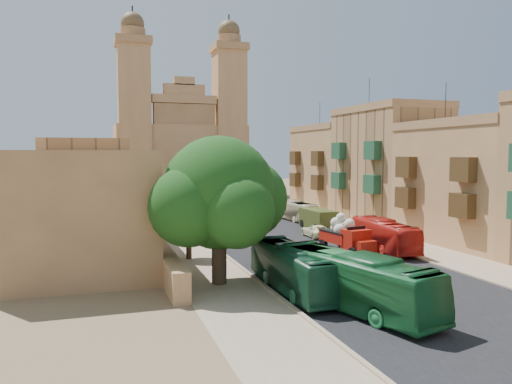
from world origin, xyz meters
TOP-DOWN VIEW (x-y plane):
  - ground at (0.00, 0.00)m, footprint 260.00×260.00m
  - road_surface at (0.00, 30.00)m, footprint 14.00×140.00m
  - sidewalk_east at (9.50, 30.00)m, footprint 5.00×140.00m
  - sidewalk_west at (-9.50, 30.00)m, footprint 5.00×140.00m
  - kerb_east at (7.00, 30.00)m, footprint 0.25×140.00m
  - kerb_west at (-7.00, 30.00)m, footprint 0.25×140.00m
  - townhouse_b at (15.95, 11.00)m, footprint 9.00×14.00m
  - townhouse_c at (15.95, 25.00)m, footprint 9.00×14.00m
  - townhouse_d at (15.95, 39.00)m, footprint 9.00×14.00m
  - west_wall at (-12.50, 20.00)m, footprint 1.00×40.00m
  - west_building_low at (-18.00, 18.00)m, footprint 10.00×28.00m
  - west_building_mid at (-18.00, 44.00)m, footprint 10.00×22.00m
  - church at (-0.00, 78.61)m, footprint 28.00×22.50m
  - ficus_tree at (-9.42, 4.01)m, footprint 9.33×8.59m
  - street_tree_a at (-10.00, 12.00)m, footprint 2.77×2.77m
  - street_tree_b at (-10.00, 24.00)m, footprint 3.60×3.60m
  - street_tree_c at (-10.00, 36.00)m, footprint 3.13×3.13m
  - street_tree_d at (-10.00, 48.00)m, footprint 3.35×3.35m
  - red_truck at (2.97, 10.52)m, footprint 2.89×5.75m
  - olive_pickup at (6.25, 23.23)m, footprint 2.50×5.23m
  - bus_green_south at (-4.03, -3.13)m, footprint 5.25×11.05m
  - bus_green_north at (-5.66, 1.00)m, footprint 2.32×9.87m
  - bus_red_east at (6.50, 10.52)m, footprint 3.19×9.51m
  - bus_cream_east at (6.50, 30.44)m, footprint 2.60×8.91m
  - car_blue_a at (-4.05, 18.05)m, footprint 1.28×3.19m
  - car_white_a at (-0.50, 31.59)m, footprint 2.47×4.34m
  - car_cream at (3.81, 18.36)m, footprint 2.17×4.41m
  - car_dkblue at (-3.19, 38.87)m, footprint 3.24×4.84m
  - car_white_b at (4.67, 39.45)m, footprint 2.08×3.91m
  - car_blue_b at (-0.50, 60.19)m, footprint 2.72×4.36m
  - pedestrian_a at (7.50, 9.56)m, footprint 0.68×0.48m
  - pedestrian_c at (7.50, 16.65)m, footprint 0.88×1.22m

SIDE VIEW (x-z plane):
  - ground at x=0.00m, z-range 0.00..0.00m
  - road_surface at x=0.00m, z-range 0.00..0.01m
  - sidewalk_east at x=9.50m, z-range 0.00..0.01m
  - sidewalk_west at x=-9.50m, z-range 0.00..0.01m
  - kerb_east at x=7.00m, z-range 0.00..0.12m
  - kerb_west at x=-7.00m, z-range 0.00..0.12m
  - car_blue_a at x=-4.05m, z-range 0.00..1.09m
  - car_cream at x=3.81m, z-range 0.00..1.20m
  - car_white_b at x=4.67m, z-range 0.00..1.27m
  - car_dkblue at x=-3.19m, z-range 0.00..1.30m
  - car_white_a at x=-0.50m, z-range 0.00..1.35m
  - car_blue_b at x=-0.50m, z-range 0.00..1.36m
  - pedestrian_a at x=7.50m, z-range 0.00..1.74m
  - west_wall at x=-12.50m, z-range 0.00..1.80m
  - pedestrian_c at x=7.50m, z-range 0.00..1.91m
  - olive_pickup at x=6.25m, z-range -0.02..2.11m
  - bus_cream_east at x=6.50m, z-range 0.00..2.45m
  - bus_red_east at x=6.50m, z-range 0.00..2.60m
  - bus_green_north at x=-5.66m, z-range 0.00..2.75m
  - red_truck at x=2.97m, z-range -0.19..3.03m
  - bus_green_south at x=-4.03m, z-range 0.00..3.00m
  - street_tree_a at x=-10.00m, z-range 0.71..4.97m
  - street_tree_c at x=-10.00m, z-range 0.81..5.63m
  - street_tree_d at x=-10.00m, z-range 0.87..6.03m
  - street_tree_b at x=-10.00m, z-range 0.94..6.48m
  - west_building_low at x=-18.00m, z-range 0.00..8.40m
  - west_building_mid at x=-18.00m, z-range 0.00..10.00m
  - ficus_tree at x=-9.42m, z-range 0.85..10.18m
  - townhouse_b at x=15.95m, z-range -1.79..13.11m
  - townhouse_d at x=15.95m, z-range -1.79..14.11m
  - townhouse_c at x=15.95m, z-range -1.79..15.61m
  - church at x=0.00m, z-range -8.63..27.67m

